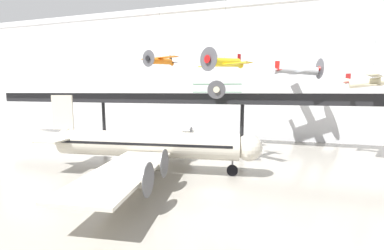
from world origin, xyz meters
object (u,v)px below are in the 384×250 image
airliner_silver_main (146,145)px  suspended_plane_yellow_lowwing (225,63)px  suspended_plane_silver_racer (298,70)px  suspended_plane_cream_biplane (372,82)px  suspended_plane_green_biplane (217,89)px  suspended_plane_orange_highwing (160,61)px

airliner_silver_main → suspended_plane_yellow_lowwing: 14.32m
airliner_silver_main → suspended_plane_silver_racer: 29.42m
suspended_plane_cream_biplane → suspended_plane_green_biplane: suspended_plane_cream_biplane is taller
airliner_silver_main → suspended_plane_silver_racer: suspended_plane_silver_racer is taller
suspended_plane_orange_highwing → suspended_plane_green_biplane: (6.85, 7.70, -3.99)m
suspended_plane_silver_racer → suspended_plane_green_biplane: 14.47m
suspended_plane_silver_racer → suspended_plane_orange_highwing: (-19.76, -13.37, 0.78)m
suspended_plane_orange_highwing → suspended_plane_silver_racer: bearing=143.6°
airliner_silver_main → suspended_plane_silver_racer: bearing=39.9°
suspended_plane_green_biplane → suspended_plane_yellow_lowwing: suspended_plane_yellow_lowwing is taller
airliner_silver_main → suspended_plane_yellow_lowwing: suspended_plane_yellow_lowwing is taller
suspended_plane_green_biplane → suspended_plane_orange_highwing: bearing=-50.3°
suspended_plane_green_biplane → suspended_plane_cream_biplane: bearing=80.8°
airliner_silver_main → suspended_plane_silver_racer: (18.89, 20.18, 10.06)m
suspended_plane_silver_racer → suspended_plane_green_biplane: (-12.91, -5.68, -3.22)m
airliner_silver_main → suspended_plane_cream_biplane: bearing=19.9°
suspended_plane_cream_biplane → suspended_plane_green_biplane: bearing=-156.2°
suspended_plane_orange_highwing → suspended_plane_yellow_lowwing: bearing=100.2°
airliner_silver_main → suspended_plane_cream_biplane: 32.49m
suspended_plane_orange_highwing → suspended_plane_cream_biplane: bearing=124.0°
suspended_plane_orange_highwing → suspended_plane_green_biplane: 11.05m
suspended_plane_silver_racer → suspended_plane_orange_highwing: bearing=-158.4°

